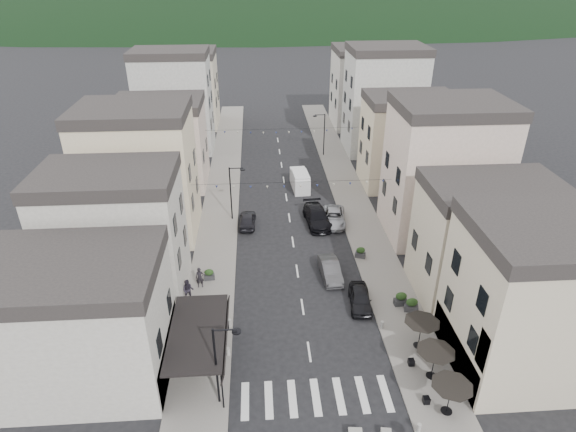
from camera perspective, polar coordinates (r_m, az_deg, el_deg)
name	(u,v)px	position (r m, az deg, el deg)	size (l,w,h in m)	color
ground	(320,424)	(31.50, 3.80, -23.36)	(700.00, 700.00, 0.00)	black
sidewalk_left	(222,195)	(57.06, -7.81, 2.48)	(4.00, 76.00, 0.12)	slate
sidewalk_right	(348,191)	(57.91, 7.17, 2.92)	(4.00, 76.00, 0.12)	slate
hill_backdrop	(258,3)	(320.27, -3.63, 23.85)	(640.00, 360.00, 70.00)	black
boutique_building	(69,328)	(34.18, -24.55, -11.99)	(12.00, 8.00, 8.00)	#ABA69D
bistro_building	(539,305)	(35.28, 27.56, -9.34)	(10.00, 8.00, 10.00)	#C2B59A
boutique_awning	(201,333)	(32.74, -10.24, -13.45)	(3.77, 7.50, 3.28)	black
buildings_row_left	(163,131)	(61.04, -14.56, 9.71)	(10.20, 54.16, 14.00)	#ABA69D
buildings_row_right	(401,127)	(61.45, 13.27, 10.18)	(10.20, 54.16, 14.50)	#C2B59A
cafe_terrace	(435,354)	(33.26, 17.06, -15.41)	(2.50, 8.10, 2.53)	black
streetlamp_left_near	(220,359)	(30.01, -8.05, -16.41)	(1.70, 0.56, 6.00)	black
streetlamp_left_far	(233,188)	(49.99, -6.52, 3.31)	(1.70, 0.56, 6.00)	black
streetlamp_right_far	(322,130)	(67.30, 4.09, 10.08)	(1.70, 0.56, 6.00)	black
bollards	(310,352)	(34.84, 2.63, -15.85)	(11.66, 10.26, 0.60)	gray
bunting_near	(292,185)	(45.59, 0.52, 3.65)	(19.00, 0.28, 0.62)	black
bunting_far	(283,132)	(60.46, -0.65, 9.97)	(19.00, 0.28, 0.62)	black
parked_car_a	(360,298)	(39.32, 8.55, -9.64)	(1.65, 4.11, 1.40)	black
parked_car_b	(330,270)	(42.25, 5.04, -6.36)	(1.52, 4.37, 1.44)	#37373A
parked_car_c	(334,217)	(50.61, 5.47, -0.12)	(2.29, 4.97, 1.38)	#95969D
parked_car_d	(317,217)	(50.27, 3.46, -0.08)	(2.30, 5.65, 1.64)	black
parked_car_e	(247,220)	(50.05, -4.84, -0.43)	(1.64, 4.09, 1.39)	black
delivery_van	(300,180)	(57.90, 1.43, 4.26)	(2.14, 4.73, 2.21)	silver
pedestrian_a	(200,278)	(41.23, -10.41, -7.20)	(0.68, 0.44, 1.85)	black
pedestrian_b	(188,290)	(39.97, -11.74, -8.60)	(0.92, 0.72, 1.89)	#26212C
planter_la	(200,349)	(35.17, -10.36, -15.27)	(1.06, 0.59, 1.18)	#313133
planter_lb	(209,274)	(42.24, -9.32, -6.86)	(0.96, 0.60, 1.02)	#2D2D2F
planter_ra	(412,305)	(39.48, 14.44, -10.17)	(1.16, 0.80, 1.18)	#313033
planter_rb	(401,299)	(39.92, 13.24, -9.53)	(1.07, 0.65, 1.16)	#2B2B2D
planter_rc	(360,252)	(45.08, 8.59, -4.29)	(1.06, 0.81, 1.05)	#333235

